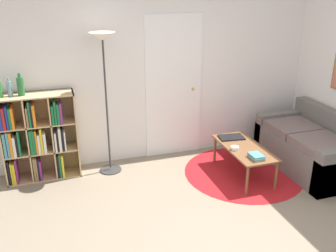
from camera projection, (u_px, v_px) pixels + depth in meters
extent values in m
plane|color=gray|center=(226.00, 246.00, 3.70)|extent=(14.00, 14.00, 0.00)
cube|color=silver|center=(160.00, 69.00, 5.23)|extent=(7.55, 0.05, 2.60)
cube|color=white|center=(174.00, 88.00, 5.35)|extent=(0.83, 0.02, 2.05)
sphere|color=tan|center=(193.00, 89.00, 5.43)|extent=(0.04, 0.04, 0.04)
cylinder|color=#B2191E|center=(243.00, 172.00, 5.12)|extent=(1.60, 1.60, 0.01)
cube|color=tan|center=(2.00, 141.00, 4.70)|extent=(0.02, 0.34, 1.14)
cube|color=tan|center=(76.00, 133.00, 4.96)|extent=(0.02, 0.34, 1.14)
cube|color=tan|center=(35.00, 95.00, 4.62)|extent=(0.93, 0.34, 0.02)
cube|color=tan|center=(46.00, 175.00, 5.03)|extent=(0.93, 0.34, 0.02)
cube|color=tan|center=(40.00, 132.00, 4.97)|extent=(0.93, 0.02, 1.14)
cube|color=tan|center=(28.00, 138.00, 4.79)|extent=(0.02, 0.32, 1.11)
cube|color=tan|center=(52.00, 136.00, 4.87)|extent=(0.02, 0.32, 1.11)
cube|color=tan|center=(42.00, 150.00, 4.89)|extent=(0.89, 0.32, 0.02)
cube|color=tan|center=(39.00, 124.00, 4.76)|extent=(0.89, 0.32, 0.02)
cube|color=black|center=(10.00, 170.00, 4.82)|extent=(0.02, 0.26, 0.32)
cube|color=gold|center=(12.00, 171.00, 4.83)|extent=(0.02, 0.24, 0.29)
cube|color=gold|center=(15.00, 171.00, 4.83)|extent=(0.03, 0.23, 0.28)
cube|color=#7F287A|center=(17.00, 169.00, 4.84)|extent=(0.02, 0.26, 0.33)
cube|color=olive|center=(35.00, 167.00, 4.90)|extent=(0.03, 0.24, 0.32)
cube|color=olive|center=(37.00, 166.00, 4.92)|extent=(0.02, 0.26, 0.31)
cube|color=black|center=(39.00, 167.00, 4.90)|extent=(0.02, 0.22, 0.31)
cube|color=#7F287A|center=(41.00, 168.00, 4.91)|extent=(0.02, 0.21, 0.27)
cube|color=black|center=(58.00, 164.00, 4.99)|extent=(0.02, 0.25, 0.32)
cube|color=#196B38|center=(60.00, 163.00, 4.99)|extent=(0.02, 0.23, 0.33)
cube|color=gold|center=(63.00, 164.00, 4.98)|extent=(0.03, 0.20, 0.31)
cube|color=teal|center=(5.00, 144.00, 4.66)|extent=(0.03, 0.20, 0.32)
cube|color=teal|center=(8.00, 143.00, 4.68)|extent=(0.03, 0.24, 0.33)
cube|color=orange|center=(11.00, 142.00, 4.70)|extent=(0.03, 0.25, 0.32)
cube|color=silver|center=(15.00, 144.00, 4.73)|extent=(0.03, 0.26, 0.26)
cube|color=black|center=(17.00, 143.00, 4.72)|extent=(0.02, 0.25, 0.30)
cube|color=#196B38|center=(19.00, 142.00, 4.70)|extent=(0.02, 0.20, 0.33)
cube|color=#196B38|center=(31.00, 140.00, 4.76)|extent=(0.03, 0.25, 0.32)
cube|color=#196B38|center=(34.00, 141.00, 4.75)|extent=(0.03, 0.20, 0.32)
cube|color=orange|center=(36.00, 140.00, 4.79)|extent=(0.02, 0.26, 0.31)
cube|color=silver|center=(39.00, 141.00, 4.81)|extent=(0.03, 0.26, 0.26)
cube|color=gold|center=(41.00, 139.00, 4.80)|extent=(0.03, 0.25, 0.33)
cube|color=silver|center=(45.00, 141.00, 4.81)|extent=(0.03, 0.22, 0.26)
cube|color=silver|center=(55.00, 140.00, 4.86)|extent=(0.02, 0.25, 0.26)
cube|color=black|center=(57.00, 138.00, 4.85)|extent=(0.02, 0.23, 0.30)
cube|color=silver|center=(60.00, 138.00, 4.86)|extent=(0.03, 0.23, 0.31)
cube|color=black|center=(62.00, 138.00, 4.87)|extent=(0.02, 0.22, 0.29)
cube|color=silver|center=(65.00, 139.00, 4.88)|extent=(0.02, 0.22, 0.26)
cube|color=navy|center=(0.00, 115.00, 4.54)|extent=(0.03, 0.24, 0.33)
cube|color=#B21E23|center=(4.00, 117.00, 4.56)|extent=(0.03, 0.23, 0.27)
cube|color=navy|center=(7.00, 117.00, 4.55)|extent=(0.02, 0.20, 0.29)
cube|color=#196B38|center=(10.00, 117.00, 4.57)|extent=(0.03, 0.22, 0.26)
cube|color=orange|center=(13.00, 117.00, 4.59)|extent=(0.03, 0.24, 0.26)
cube|color=olive|center=(27.00, 115.00, 4.65)|extent=(0.02, 0.26, 0.25)
cube|color=#196B38|center=(29.00, 113.00, 4.63)|extent=(0.02, 0.23, 0.32)
cube|color=black|center=(31.00, 112.00, 4.65)|extent=(0.02, 0.25, 0.32)
cube|color=orange|center=(34.00, 114.00, 4.65)|extent=(0.03, 0.22, 0.28)
cube|color=#196B38|center=(52.00, 113.00, 4.72)|extent=(0.03, 0.23, 0.25)
cube|color=#196B38|center=(55.00, 111.00, 4.72)|extent=(0.03, 0.24, 0.30)
cube|color=#196B38|center=(58.00, 113.00, 4.72)|extent=(0.03, 0.19, 0.26)
cube|color=#7F287A|center=(61.00, 112.00, 4.74)|extent=(0.03, 0.21, 0.27)
cylinder|color=#333333|center=(111.00, 170.00, 5.19)|extent=(0.30, 0.30, 0.01)
cylinder|color=#333333|center=(107.00, 106.00, 4.85)|extent=(0.02, 0.02, 1.77)
cone|color=white|center=(102.00, 36.00, 4.53)|extent=(0.32, 0.32, 0.10)
cube|color=#66605B|center=(309.00, 152.00, 5.19)|extent=(0.84, 1.52, 0.45)
cube|color=#66605B|center=(331.00, 138.00, 5.23)|extent=(0.16, 1.52, 0.79)
cube|color=#66605B|center=(281.00, 130.00, 5.77)|extent=(0.84, 0.16, 0.59)
cube|color=#6C5B57|center=(321.00, 143.00, 4.80)|extent=(0.64, 0.58, 0.10)
cube|color=#6C5B57|center=(293.00, 127.00, 5.34)|extent=(0.64, 0.58, 0.10)
cube|color=brown|center=(244.00, 148.00, 4.93)|extent=(0.48, 1.02, 0.02)
cylinder|color=brown|center=(247.00, 181.00, 4.53)|extent=(0.04, 0.04, 0.39)
cylinder|color=brown|center=(215.00, 150.00, 5.36)|extent=(0.04, 0.04, 0.39)
cylinder|color=brown|center=(276.00, 176.00, 4.64)|extent=(0.04, 0.04, 0.39)
cylinder|color=brown|center=(240.00, 146.00, 5.47)|extent=(0.04, 0.04, 0.39)
cube|color=black|center=(231.00, 137.00, 5.20)|extent=(0.36, 0.26, 0.02)
cylinder|color=silver|center=(235.00, 148.00, 4.83)|extent=(0.10, 0.10, 0.04)
cube|color=olive|center=(256.00, 158.00, 4.59)|extent=(0.14, 0.19, 0.02)
cube|color=teal|center=(256.00, 157.00, 4.59)|extent=(0.14, 0.19, 0.02)
cube|color=teal|center=(256.00, 155.00, 4.59)|extent=(0.14, 0.19, 0.02)
cylinder|color=#2D8438|center=(0.00, 90.00, 4.48)|extent=(0.06, 0.06, 0.18)
cylinder|color=#6B93A3|center=(10.00, 89.00, 4.51)|extent=(0.06, 0.06, 0.18)
cylinder|color=#6B93A3|center=(8.00, 80.00, 4.47)|extent=(0.02, 0.02, 0.05)
cylinder|color=#236633|center=(21.00, 87.00, 4.54)|extent=(0.08, 0.08, 0.22)
cylinder|color=#236633|center=(19.00, 75.00, 4.49)|extent=(0.03, 0.03, 0.06)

